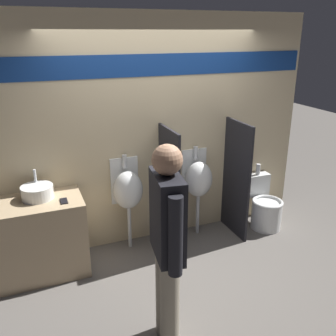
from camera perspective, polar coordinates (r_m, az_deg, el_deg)
name	(u,v)px	position (r m, az deg, el deg)	size (l,w,h in m)	color
ground_plane	(173,257)	(4.49, 0.83, -13.39)	(16.00, 16.00, 0.00)	#5B5651
display_wall	(155,132)	(4.45, -2.06, 5.56)	(3.95, 0.07, 2.70)	beige
sink_counter	(38,238)	(4.26, -19.15, -10.00)	(0.97, 0.60, 0.85)	tan
sink_basin	(37,192)	(4.10, -19.29, -3.49)	(0.32, 0.32, 0.28)	silver
cell_phone	(64,201)	(3.97, -15.58, -4.87)	(0.07, 0.14, 0.01)	black
divider_near_counter	(169,190)	(4.38, 0.15, -3.35)	(0.03, 0.60, 1.47)	black
divider_mid	(236,179)	(4.77, 10.35, -1.69)	(0.03, 0.60, 1.47)	black
urinal_near_counter	(128,190)	(4.38, -6.15, -3.31)	(0.35, 0.31, 1.15)	silver
urinal_far	(198,179)	(4.68, 4.63, -1.68)	(0.35, 0.31, 1.15)	silver
toilet	(264,207)	(5.18, 14.44, -5.81)	(0.41, 0.57, 0.81)	silver
person_in_vest	(167,241)	(2.94, -0.12, -11.06)	(0.25, 0.60, 1.73)	gray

